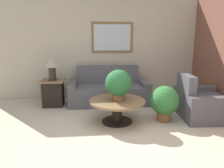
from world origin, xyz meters
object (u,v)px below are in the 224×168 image
coffee_table (117,106)px  table_lamp (52,64)px  armchair (201,104)px  side_table (53,92)px  potted_plant_on_table (118,84)px  potted_plant_floor (164,102)px  couch_main (109,91)px

coffee_table → table_lamp: 1.96m
armchair → side_table: size_ratio=1.77×
side_table → potted_plant_on_table: 1.91m
coffee_table → potted_plant_floor: size_ratio=1.52×
couch_main → armchair: (1.80, -1.17, -0.00)m
potted_plant_on_table → table_lamp: bearing=139.8°
armchair → potted_plant_floor: bearing=101.9°
coffee_table → side_table: (-1.40, 1.19, -0.01)m
coffee_table → potted_plant_floor: (0.93, -0.02, 0.07)m
armchair → potted_plant_on_table: (-1.72, -0.11, 0.48)m
table_lamp → potted_plant_on_table: table_lamp is taller
couch_main → potted_plant_on_table: bearing=-86.4°
table_lamp → potted_plant_floor: table_lamp is taller
coffee_table → potted_plant_on_table: bearing=-21.6°
table_lamp → potted_plant_floor: size_ratio=0.81×
table_lamp → potted_plant_on_table: (1.42, -1.20, -0.25)m
couch_main → side_table: (-1.34, -0.08, 0.03)m
couch_main → potted_plant_floor: 1.62m
potted_plant_on_table → armchair: bearing=3.6°
coffee_table → table_lamp: table_lamp is taller
couch_main → coffee_table: size_ratio=1.81×
side_table → table_lamp: size_ratio=1.10×
coffee_table → potted_plant_floor: potted_plant_floor is taller
potted_plant_floor → potted_plant_on_table: bearing=179.3°
armchair → potted_plant_on_table: 1.79m
potted_plant_floor → couch_main: bearing=127.3°
coffee_table → side_table: size_ratio=1.71×
side_table → potted_plant_on_table: (1.42, -1.20, 0.45)m
table_lamp → potted_plant_floor: bearing=-27.6°
armchair → potted_plant_floor: 0.83m
potted_plant_on_table → side_table: bearing=139.8°
armchair → potted_plant_on_table: potted_plant_on_table is taller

